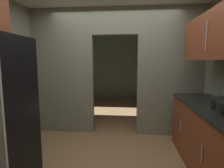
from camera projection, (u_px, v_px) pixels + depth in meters
name	position (u px, v px, depth m)	size (l,w,h in m)	color
kitchen_partition	(115.00, 69.00, 3.69)	(3.51, 0.12, 2.58)	gray
adjoining_room_shell	(120.00, 68.00, 5.91)	(3.51, 3.38, 2.58)	slate
lower_cabinet_run	(213.00, 140.00, 2.43)	(0.65, 1.95, 0.93)	brown
upper_cabinet_counterside	(222.00, 35.00, 2.25)	(0.36, 1.75, 0.62)	brown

